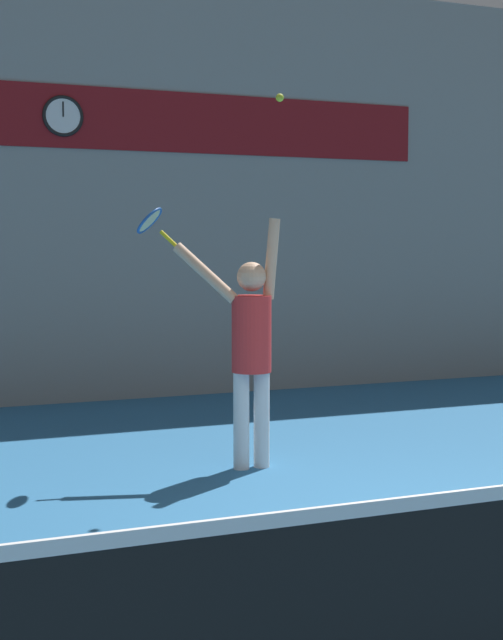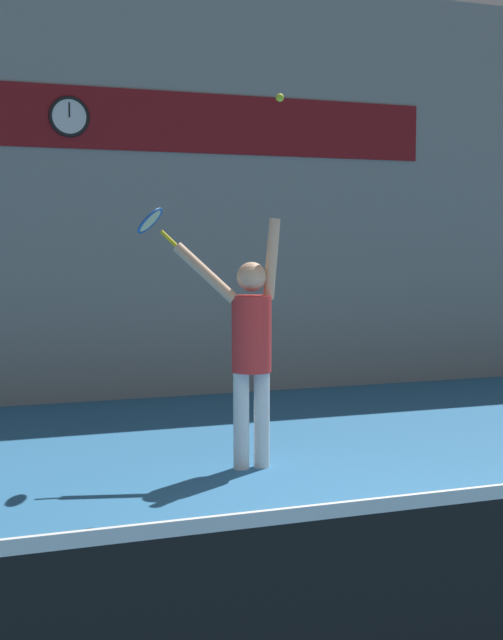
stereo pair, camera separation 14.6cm
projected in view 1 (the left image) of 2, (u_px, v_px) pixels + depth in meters
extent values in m
plane|color=teal|center=(500.00, 556.00, 5.22)|extent=(18.00, 18.00, 0.00)
cube|color=gray|center=(189.00, 188.00, 10.64)|extent=(18.00, 0.10, 5.00)
cube|color=maroon|center=(190.00, 123.00, 10.52)|extent=(5.96, 0.02, 0.70)
cylinder|color=white|center=(63.00, 116.00, 9.96)|extent=(0.42, 0.02, 0.42)
torus|color=black|center=(63.00, 116.00, 9.96)|extent=(0.46, 0.04, 0.46)
cube|color=black|center=(63.00, 109.00, 9.95)|extent=(0.02, 0.01, 0.17)
cylinder|color=white|center=(241.00, 421.00, 7.22)|extent=(0.13, 0.13, 0.79)
cylinder|color=white|center=(262.00, 419.00, 7.28)|extent=(0.13, 0.13, 0.79)
cylinder|color=red|center=(251.00, 334.00, 7.19)|extent=(0.32, 0.32, 0.62)
sphere|color=#D8A884|center=(251.00, 277.00, 7.15)|extent=(0.24, 0.24, 0.24)
cylinder|color=#D8A884|center=(271.00, 259.00, 7.18)|extent=(0.17, 0.16, 0.66)
cylinder|color=#D8A884|center=(206.00, 273.00, 7.17)|extent=(0.49, 0.42, 0.49)
cylinder|color=yellow|center=(169.00, 239.00, 7.24)|extent=(0.15, 0.11, 0.15)
torus|color=#1E51A5|center=(150.00, 221.00, 7.26)|extent=(0.33, 0.35, 0.22)
cylinder|color=beige|center=(150.00, 221.00, 7.26)|extent=(0.27, 0.29, 0.18)
sphere|color=#CCDB2D|center=(280.00, 98.00, 7.08)|extent=(0.06, 0.06, 0.06)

